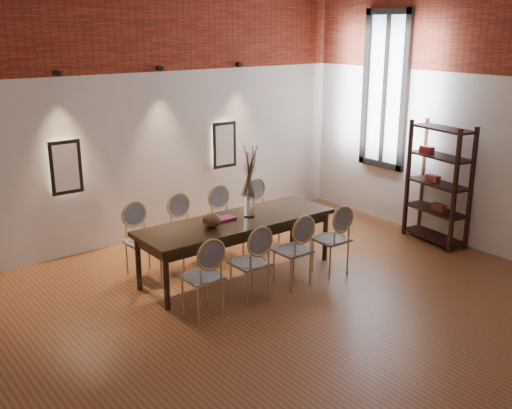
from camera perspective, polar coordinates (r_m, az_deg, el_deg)
floor at (r=6.77m, az=4.61°, el=-11.15°), size 7.00×7.00×0.02m
wall_back at (r=9.01m, az=-10.50°, el=9.13°), size 7.00×0.10×4.00m
wall_right at (r=8.86m, az=22.50°, el=8.03°), size 0.10×7.00×4.00m
brick_band_back at (r=8.87m, az=-10.73°, el=17.11°), size 7.00×0.02×1.50m
brick_band_right at (r=8.72m, az=23.19°, el=16.12°), size 0.02×7.00×1.50m
niche_left at (r=8.53m, az=-17.72°, el=3.42°), size 0.36×0.06×0.66m
niche_right at (r=9.69m, az=-3.13°, el=5.71°), size 0.36×0.06×0.66m
spot_fixture_left at (r=8.32m, az=-18.42°, el=11.78°), size 0.08×0.10×0.08m
spot_fixture_mid at (r=8.93m, az=-9.13°, el=12.69°), size 0.08×0.10×0.08m
spot_fixture_right at (r=9.67m, az=-1.64°, el=13.18°), size 0.08×0.10×0.08m
window_glass at (r=9.92m, az=12.26°, el=10.59°), size 0.02×0.78×2.38m
window_frame at (r=9.91m, az=12.18°, el=10.58°), size 0.08×0.90×2.50m
window_mullion at (r=9.91m, az=12.18°, el=10.58°), size 0.06×0.06×2.40m
dining_table at (r=7.81m, az=-1.78°, el=-4.07°), size 2.66×0.86×0.75m
chair_near_a at (r=6.72m, az=-5.17°, el=-6.84°), size 0.44×0.44×0.94m
chair_near_b at (r=7.06m, az=-0.61°, el=-5.55°), size 0.44×0.44×0.94m
chair_near_c at (r=7.45m, az=3.48°, el=-4.36°), size 0.44×0.44×0.94m
chair_near_d at (r=7.88m, az=7.14°, el=-3.27°), size 0.44×0.44×0.94m
chair_far_a at (r=7.87m, az=-10.74°, el=-3.48°), size 0.44×0.44×0.94m
chair_far_b at (r=8.17m, az=-6.59°, el=-2.53°), size 0.44×0.44×0.94m
chair_far_c at (r=8.51m, az=-2.77°, el=-1.64°), size 0.44×0.44×0.94m
chair_far_d at (r=8.88m, az=0.75°, el=-0.82°), size 0.44×0.44×0.94m
vase at (r=7.75m, az=-0.63°, el=-0.13°), size 0.14×0.14×0.30m
dried_branches at (r=7.64m, az=-0.64°, el=3.11°), size 0.50×0.50×0.70m
bowl at (r=7.39m, az=-4.23°, el=-1.51°), size 0.24×0.24×0.18m
book at (r=7.69m, az=-3.02°, el=-1.34°), size 0.26×0.18×0.03m
shelving_rack at (r=9.23m, az=16.96°, el=1.90°), size 0.52×1.04×1.80m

